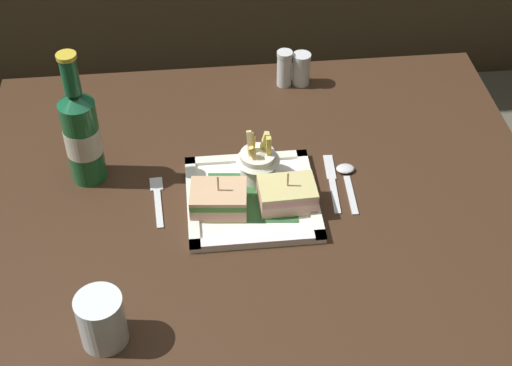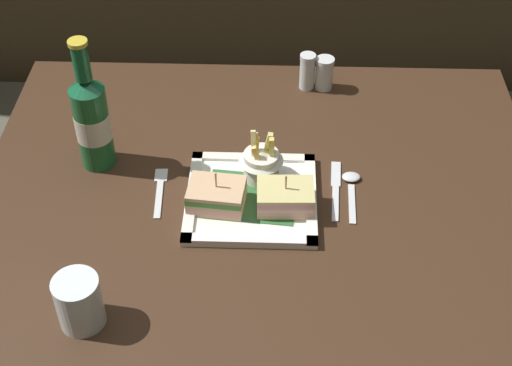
{
  "view_description": "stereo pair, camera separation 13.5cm",
  "coord_description": "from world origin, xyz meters",
  "px_view_note": "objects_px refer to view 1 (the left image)",
  "views": [
    {
      "loc": [
        -0.11,
        -1.0,
        1.71
      ],
      "look_at": [
        -0.01,
        -0.01,
        0.79
      ],
      "focal_mm": 52.25,
      "sensor_mm": 36.0,
      "label": 1
    },
    {
      "loc": [
        0.02,
        -1.0,
        1.71
      ],
      "look_at": [
        -0.01,
        -0.01,
        0.79
      ],
      "focal_mm": 52.25,
      "sensor_mm": 36.0,
      "label": 2
    }
  ],
  "objects_px": {
    "sandwich_half_right": "(287,195)",
    "fries_cup": "(256,161)",
    "spoon": "(347,176)",
    "beer_bottle": "(82,133)",
    "knife": "(332,181)",
    "dining_table": "(260,243)",
    "water_glass": "(102,322)",
    "sandwich_half_left": "(219,199)",
    "pepper_shaker": "(301,71)",
    "square_plate": "(252,199)",
    "fork": "(158,198)",
    "salt_shaker": "(284,70)"
  },
  "relations": [
    {
      "from": "knife",
      "to": "salt_shaker",
      "type": "height_order",
      "value": "salt_shaker"
    },
    {
      "from": "dining_table",
      "to": "spoon",
      "type": "height_order",
      "value": "spoon"
    },
    {
      "from": "dining_table",
      "to": "water_glass",
      "type": "bearing_deg",
      "value": -132.94
    },
    {
      "from": "beer_bottle",
      "to": "pepper_shaker",
      "type": "height_order",
      "value": "beer_bottle"
    },
    {
      "from": "square_plate",
      "to": "pepper_shaker",
      "type": "distance_m",
      "value": 0.4
    },
    {
      "from": "beer_bottle",
      "to": "knife",
      "type": "distance_m",
      "value": 0.47
    },
    {
      "from": "sandwich_half_right",
      "to": "fries_cup",
      "type": "bearing_deg",
      "value": 123.13
    },
    {
      "from": "sandwich_half_right",
      "to": "fork",
      "type": "distance_m",
      "value": 0.24
    },
    {
      "from": "water_glass",
      "to": "knife",
      "type": "xyz_separation_m",
      "value": [
        0.41,
        0.32,
        -0.04
      ]
    },
    {
      "from": "knife",
      "to": "salt_shaker",
      "type": "distance_m",
      "value": 0.33
    },
    {
      "from": "sandwich_half_left",
      "to": "pepper_shaker",
      "type": "xyz_separation_m",
      "value": [
        0.21,
        0.39,
        0.0
      ]
    },
    {
      "from": "pepper_shaker",
      "to": "knife",
      "type": "bearing_deg",
      "value": -87.92
    },
    {
      "from": "fork",
      "to": "salt_shaker",
      "type": "relative_size",
      "value": 1.62
    },
    {
      "from": "fries_cup",
      "to": "beer_bottle",
      "type": "distance_m",
      "value": 0.32
    },
    {
      "from": "knife",
      "to": "spoon",
      "type": "distance_m",
      "value": 0.03
    },
    {
      "from": "dining_table",
      "to": "knife",
      "type": "xyz_separation_m",
      "value": [
        0.14,
        0.03,
        0.13
      ]
    },
    {
      "from": "beer_bottle",
      "to": "knife",
      "type": "height_order",
      "value": "beer_bottle"
    },
    {
      "from": "dining_table",
      "to": "fries_cup",
      "type": "xyz_separation_m",
      "value": [
        -0.0,
        0.04,
        0.18
      ]
    },
    {
      "from": "square_plate",
      "to": "beer_bottle",
      "type": "xyz_separation_m",
      "value": [
        -0.3,
        0.1,
        0.1
      ]
    },
    {
      "from": "dining_table",
      "to": "sandwich_half_left",
      "type": "relative_size",
      "value": 9.93
    },
    {
      "from": "sandwich_half_left",
      "to": "salt_shaker",
      "type": "height_order",
      "value": "sandwich_half_left"
    },
    {
      "from": "salt_shaker",
      "to": "square_plate",
      "type": "bearing_deg",
      "value": -106.4
    },
    {
      "from": "dining_table",
      "to": "sandwich_half_right",
      "type": "xyz_separation_m",
      "value": [
        0.05,
        -0.03,
        0.16
      ]
    },
    {
      "from": "pepper_shaker",
      "to": "sandwich_half_right",
      "type": "bearing_deg",
      "value": -102.11
    },
    {
      "from": "knife",
      "to": "pepper_shaker",
      "type": "distance_m",
      "value": 0.33
    },
    {
      "from": "fork",
      "to": "salt_shaker",
      "type": "xyz_separation_m",
      "value": [
        0.28,
        0.34,
        0.04
      ]
    },
    {
      "from": "sandwich_half_right",
      "to": "spoon",
      "type": "distance_m",
      "value": 0.15
    },
    {
      "from": "fries_cup",
      "to": "beer_bottle",
      "type": "xyz_separation_m",
      "value": [
        -0.31,
        0.05,
        0.05
      ]
    },
    {
      "from": "sandwich_half_left",
      "to": "salt_shaker",
      "type": "relative_size",
      "value": 1.29
    },
    {
      "from": "fork",
      "to": "dining_table",
      "type": "bearing_deg",
      "value": -3.86
    },
    {
      "from": "sandwich_half_left",
      "to": "fork",
      "type": "height_order",
      "value": "sandwich_half_left"
    },
    {
      "from": "beer_bottle",
      "to": "spoon",
      "type": "relative_size",
      "value": 2.02
    },
    {
      "from": "square_plate",
      "to": "sandwich_half_right",
      "type": "height_order",
      "value": "sandwich_half_right"
    },
    {
      "from": "fries_cup",
      "to": "spoon",
      "type": "xyz_separation_m",
      "value": [
        0.17,
        -0.01,
        -0.05
      ]
    },
    {
      "from": "salt_shaker",
      "to": "sandwich_half_left",
      "type": "bearing_deg",
      "value": -113.6
    },
    {
      "from": "water_glass",
      "to": "pepper_shaker",
      "type": "bearing_deg",
      "value": 58.25
    },
    {
      "from": "dining_table",
      "to": "water_glass",
      "type": "xyz_separation_m",
      "value": [
        -0.27,
        -0.29,
        0.17
      ]
    },
    {
      "from": "sandwich_half_right",
      "to": "spoon",
      "type": "height_order",
      "value": "sandwich_half_right"
    },
    {
      "from": "sandwich_half_left",
      "to": "fries_cup",
      "type": "bearing_deg",
      "value": 45.65
    },
    {
      "from": "sandwich_half_right",
      "to": "sandwich_half_left",
      "type": "bearing_deg",
      "value": -180.0
    },
    {
      "from": "beer_bottle",
      "to": "knife",
      "type": "bearing_deg",
      "value": -7.66
    },
    {
      "from": "water_glass",
      "to": "knife",
      "type": "distance_m",
      "value": 0.52
    },
    {
      "from": "knife",
      "to": "spoon",
      "type": "bearing_deg",
      "value": 13.45
    },
    {
      "from": "fries_cup",
      "to": "water_glass",
      "type": "height_order",
      "value": "fries_cup"
    },
    {
      "from": "sandwich_half_right",
      "to": "fries_cup",
      "type": "distance_m",
      "value": 0.09
    },
    {
      "from": "sandwich_half_right",
      "to": "water_glass",
      "type": "relative_size",
      "value": 1.14
    },
    {
      "from": "sandwich_half_left",
      "to": "knife",
      "type": "bearing_deg",
      "value": 15.77
    },
    {
      "from": "square_plate",
      "to": "beer_bottle",
      "type": "distance_m",
      "value": 0.33
    },
    {
      "from": "beer_bottle",
      "to": "pepper_shaker",
      "type": "relative_size",
      "value": 3.67
    },
    {
      "from": "dining_table",
      "to": "beer_bottle",
      "type": "height_order",
      "value": "beer_bottle"
    }
  ]
}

